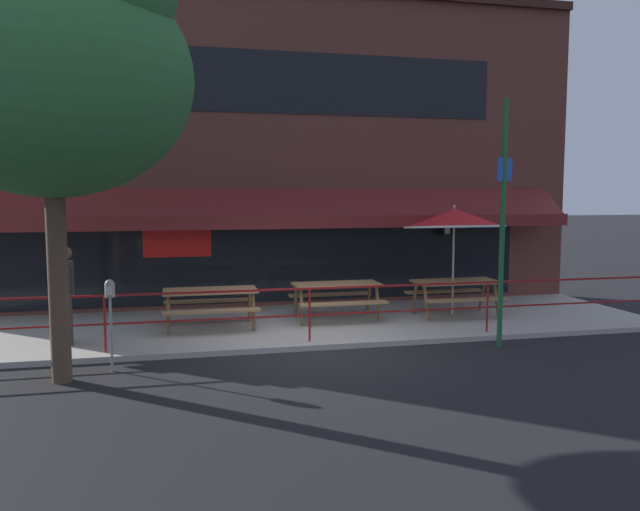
# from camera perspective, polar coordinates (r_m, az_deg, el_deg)

# --- Properties ---
(ground_plane) EXTENTS (120.00, 120.00, 0.00)m
(ground_plane) POSITION_cam_1_polar(r_m,az_deg,el_deg) (10.93, -0.63, -8.72)
(ground_plane) COLOR black
(patio_deck) EXTENTS (15.00, 4.00, 0.10)m
(patio_deck) POSITION_cam_1_polar(r_m,az_deg,el_deg) (12.82, -2.56, -6.34)
(patio_deck) COLOR #ADA89E
(patio_deck) RESTS_ON ground
(restaurant_building) EXTENTS (15.00, 1.60, 7.49)m
(restaurant_building) POSITION_cam_1_polar(r_m,az_deg,el_deg) (14.77, -4.21, 9.53)
(restaurant_building) COLOR brown
(restaurant_building) RESTS_ON ground
(patio_railing) EXTENTS (13.84, 0.04, 0.97)m
(patio_railing) POSITION_cam_1_polar(r_m,az_deg,el_deg) (11.04, -0.97, -4.33)
(patio_railing) COLOR maroon
(patio_railing) RESTS_ON patio_deck
(picnic_table_left) EXTENTS (1.80, 1.42, 0.76)m
(picnic_table_left) POSITION_cam_1_polar(r_m,az_deg,el_deg) (12.34, -9.99, -3.80)
(picnic_table_left) COLOR #997047
(picnic_table_left) RESTS_ON patio_deck
(picnic_table_centre) EXTENTS (1.80, 1.42, 0.76)m
(picnic_table_centre) POSITION_cam_1_polar(r_m,az_deg,el_deg) (12.97, 1.52, -3.25)
(picnic_table_centre) COLOR #997047
(picnic_table_centre) RESTS_ON patio_deck
(picnic_table_right) EXTENTS (1.80, 1.42, 0.76)m
(picnic_table_right) POSITION_cam_1_polar(r_m,az_deg,el_deg) (13.71, 12.28, -2.90)
(picnic_table_right) COLOR #997047
(picnic_table_right) RESTS_ON patio_deck
(patio_umbrella_right) EXTENTS (2.14, 2.14, 2.38)m
(patio_umbrella_right) POSITION_cam_1_polar(r_m,az_deg,el_deg) (13.69, 12.16, 3.30)
(patio_umbrella_right) COLOR #B7B2A8
(patio_umbrella_right) RESTS_ON patio_deck
(pedestrian_walking) EXTENTS (0.31, 0.61, 1.71)m
(pedestrian_walking) POSITION_cam_1_polar(r_m,az_deg,el_deg) (11.64, -22.14, -2.94)
(pedestrian_walking) COLOR #333338
(pedestrian_walking) RESTS_ON patio_deck
(parking_meter_near) EXTENTS (0.15, 0.16, 1.42)m
(parking_meter_near) POSITION_cam_1_polar(r_m,az_deg,el_deg) (10.00, -18.65, -3.64)
(parking_meter_near) COLOR gray
(parking_meter_near) RESTS_ON ground
(street_sign_pole) EXTENTS (0.28, 0.09, 4.35)m
(street_sign_pole) POSITION_cam_1_polar(r_m,az_deg,el_deg) (11.36, 16.35, 3.01)
(street_sign_pole) COLOR #1E6033
(street_sign_pole) RESTS_ON ground
(street_tree_curbside) EXTENTS (3.94, 3.55, 6.60)m
(street_tree_curbside) POSITION_cam_1_polar(r_m,az_deg,el_deg) (9.66, -22.93, 16.14)
(street_tree_curbside) COLOR brown
(street_tree_curbside) RESTS_ON ground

